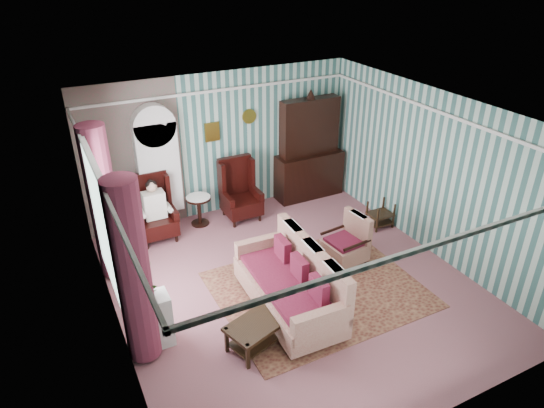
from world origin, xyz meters
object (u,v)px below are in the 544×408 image
bookcase (160,175)px  nest_table (380,214)px  round_side_table (199,211)px  sofa (288,280)px  dresser_hutch (310,146)px  seated_woman (155,211)px  coffee_table (258,334)px  wingback_right (241,191)px  plant_stand (151,322)px  floral_armchair (345,237)px  wingback_left (155,209)px

bookcase → nest_table: (3.82, -1.94, -0.85)m
bookcase → round_side_table: size_ratio=3.73×
sofa → dresser_hutch: bearing=-33.4°
seated_woman → coffee_table: seated_woman is taller
wingback_right → round_side_table: size_ratio=2.08×
round_side_table → coffee_table: 3.61m
plant_stand → floral_armchair: floral_armchair is taller
bookcase → wingback_right: (1.50, -0.39, -0.50)m
bookcase → round_side_table: bookcase is taller
nest_table → sofa: size_ratio=0.25×
round_side_table → plant_stand: plant_stand is taller
plant_stand → sofa: 2.05m
wingback_left → plant_stand: 2.87m
bookcase → wingback_left: (-0.25, -0.39, -0.50)m
nest_table → coffee_table: 4.05m
bookcase → seated_woman: (-0.25, -0.39, -0.53)m
sofa → seated_woman: bearing=24.6°
dresser_hutch → wingback_left: bearing=-175.6°
sofa → floral_armchair: (1.51, 0.69, -0.04)m
seated_woman → plant_stand: seated_woman is taller
seated_woman → coffee_table: (0.49, -3.43, -0.39)m
dresser_hutch → coffee_table: (-3.01, -3.70, -0.98)m
coffee_table → seated_woman: bearing=98.1°
wingback_left → wingback_right: size_ratio=1.00×
bookcase → wingback_right: bearing=-14.6°
bookcase → sofa: (0.98, -3.33, -0.57)m
sofa → coffee_table: (-0.74, -0.49, -0.35)m
bookcase → sofa: bearing=-73.6°
wingback_right → round_side_table: 0.92m
round_side_table → sofa: bearing=-83.9°
wingback_right → coffee_table: bearing=-110.2°
dresser_hutch → seated_woman: dresser_hutch is taller
round_side_table → wingback_right: bearing=-10.0°
seated_woman → nest_table: (4.07, -1.55, -0.32)m
seated_woman → nest_table: seated_woman is taller
coffee_table → wingback_left: bearing=98.1°
nest_table → coffee_table: (-3.58, -1.88, -0.07)m
nest_table → floral_armchair: bearing=-152.2°
dresser_hutch → nest_table: 2.11m
floral_armchair → coffee_table: 2.56m
bookcase → coffee_table: (0.24, -3.82, -0.92)m
seated_woman → plant_stand: (-0.80, -2.75, -0.19)m
bookcase → nest_table: size_ratio=4.15×
dresser_hutch → wingback_left: size_ratio=1.89×
nest_table → plant_stand: 5.02m
coffee_table → wingback_right: bearing=69.8°
dresser_hutch → floral_armchair: size_ratio=2.33×
wingback_left → wingback_right: (1.75, 0.00, 0.00)m
wingback_right → dresser_hutch: bearing=8.8°
wingback_left → wingback_right: 1.75m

